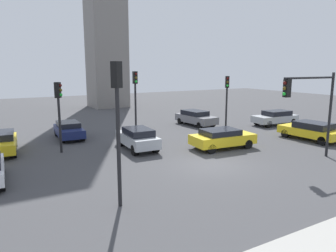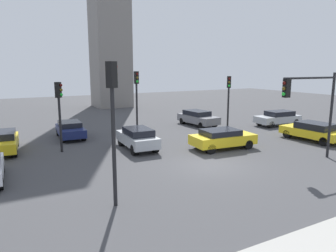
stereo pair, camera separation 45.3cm
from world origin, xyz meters
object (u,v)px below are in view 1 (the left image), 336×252
object	(u,v)px
traffic_light_2	(135,91)
traffic_light_4	(59,104)
car_1	(138,138)
car_6	(69,130)
car_7	(196,118)
car_2	(275,117)
traffic_light_3	(310,98)
traffic_light_1	(227,93)
traffic_light_0	(118,109)
car_0	(222,138)
car_5	(311,130)

from	to	relation	value
traffic_light_2	traffic_light_4	size ratio (longest dim) A/B	1.13
car_1	car_6	world-z (taller)	car_1
traffic_light_4	car_7	distance (m)	14.14
car_2	traffic_light_3	bearing A→B (deg)	53.94
traffic_light_1	car_1	bearing A→B (deg)	-45.45
traffic_light_0	traffic_light_3	xyz separation A→B (m)	(12.13, 0.50, -0.25)
traffic_light_1	traffic_light_4	world-z (taller)	traffic_light_1
traffic_light_1	car_6	size ratio (longest dim) A/B	1.15
car_2	car_7	xyz separation A→B (m)	(-6.73, 3.75, 0.00)
car_0	car_5	distance (m)	7.74
car_2	car_5	xyz separation A→B (m)	(-2.63, -5.85, 0.00)
traffic_light_0	car_2	world-z (taller)	traffic_light_0
traffic_light_4	car_5	size ratio (longest dim) A/B	0.98
car_0	car_5	bearing A→B (deg)	-5.82
traffic_light_2	traffic_light_4	xyz separation A→B (m)	(-6.58, -2.67, -0.39)
car_5	car_7	xyz separation A→B (m)	(-4.10, 9.60, 0.00)
traffic_light_1	traffic_light_3	bearing A→B (deg)	22.26
traffic_light_3	car_0	size ratio (longest dim) A/B	1.16
traffic_light_2	car_5	distance (m)	14.10
traffic_light_1	car_1	size ratio (longest dim) A/B	1.14
traffic_light_2	car_1	distance (m)	5.59
car_6	car_0	bearing A→B (deg)	47.99
car_0	traffic_light_4	bearing A→B (deg)	160.38
traffic_light_1	traffic_light_4	distance (m)	14.13
traffic_light_0	car_6	world-z (taller)	traffic_light_0
car_6	traffic_light_1	bearing A→B (deg)	76.40
traffic_light_0	car_0	xyz separation A→B (m)	(9.57, 5.25, -3.25)
car_7	traffic_light_3	bearing A→B (deg)	-8.61
car_0	car_7	bearing A→B (deg)	71.30
traffic_light_3	car_0	bearing A→B (deg)	-58.03
traffic_light_3	car_1	world-z (taller)	traffic_light_3
traffic_light_0	traffic_light_2	xyz separation A→B (m)	(6.28, 12.33, -0.36)
car_6	car_7	bearing A→B (deg)	91.88
car_5	traffic_light_0	bearing A→B (deg)	99.06
traffic_light_0	traffic_light_3	world-z (taller)	traffic_light_0
car_0	traffic_light_1	bearing A→B (deg)	52.08
car_0	traffic_light_0	bearing A→B (deg)	-146.84
traffic_light_4	car_6	size ratio (longest dim) A/B	1.11
car_2	car_6	xyz separation A→B (m)	(-18.69, 3.99, -0.05)
traffic_light_0	car_6	distance (m)	14.15
car_5	traffic_light_3	bearing A→B (deg)	120.09
traffic_light_0	car_1	xyz separation A→B (m)	(4.39, 7.89, -3.20)
car_0	car_2	xyz separation A→B (m)	(10.24, 4.47, 0.01)
car_7	car_6	bearing A→B (deg)	-95.55
traffic_light_1	car_7	bearing A→B (deg)	-135.74
traffic_light_4	traffic_light_0	bearing A→B (deg)	-49.01
traffic_light_1	traffic_light_0	bearing A→B (deg)	-21.88
car_2	car_1	bearing A→B (deg)	10.48
traffic_light_4	car_6	world-z (taller)	traffic_light_4
traffic_light_4	car_0	world-z (taller)	traffic_light_4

